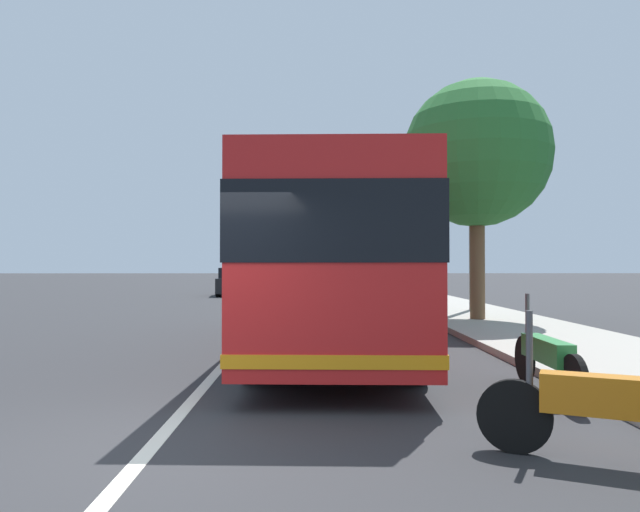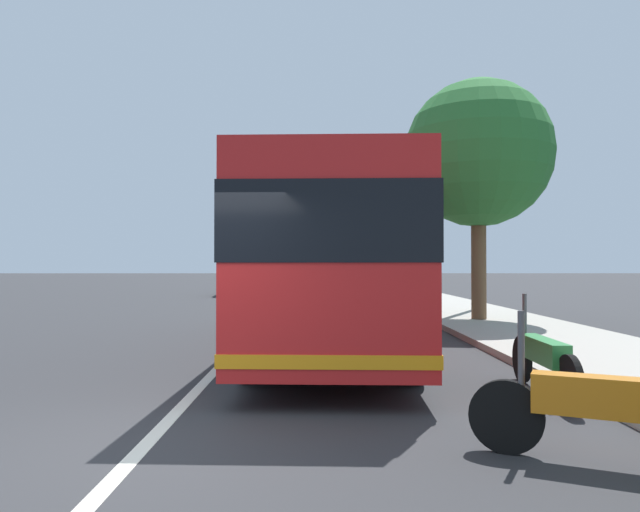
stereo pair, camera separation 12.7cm
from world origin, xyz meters
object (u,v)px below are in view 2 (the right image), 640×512
(car_oncoming, at_px, (318,289))
(roadside_tree_mid_block, at_px, (478,154))
(car_side_street, at_px, (239,282))
(utility_pole, at_px, (474,206))
(coach_bus, at_px, (333,259))
(motorcycle_mid_row, at_px, (543,358))
(motorcycle_nearest_curb, at_px, (613,409))
(car_behind_bus, at_px, (258,280))

(car_oncoming, relative_size, roadside_tree_mid_block, 0.66)
(car_side_street, xyz_separation_m, utility_pole, (-12.24, -9.71, 2.99))
(coach_bus, height_order, motorcycle_mid_row, coach_bus)
(coach_bus, height_order, car_oncoming, coach_bus)
(coach_bus, height_order, motorcycle_nearest_curb, coach_bus)
(coach_bus, bearing_deg, utility_pole, -29.43)
(utility_pole, bearing_deg, car_behind_bus, 26.42)
(motorcycle_nearest_curb, xyz_separation_m, motorcycle_mid_row, (2.69, -0.47, -0.01))
(coach_bus, bearing_deg, car_oncoming, 3.67)
(car_behind_bus, distance_m, roadside_tree_mid_block, 24.10)
(coach_bus, bearing_deg, motorcycle_nearest_curb, -160.55)
(car_oncoming, bearing_deg, coach_bus, -179.92)
(motorcycle_mid_row, distance_m, roadside_tree_mid_block, 10.20)
(motorcycle_nearest_curb, distance_m, roadside_tree_mid_block, 12.72)
(motorcycle_mid_row, bearing_deg, motorcycle_nearest_curb, 171.94)
(motorcycle_nearest_curb, xyz_separation_m, car_behind_bus, (33.91, 6.33, 0.20))
(car_oncoming, relative_size, car_side_street, 1.04)
(motorcycle_nearest_curb, relative_size, motorcycle_mid_row, 0.93)
(motorcycle_nearest_curb, xyz_separation_m, car_oncoming, (18.04, 2.37, 0.23))
(car_oncoming, distance_m, utility_pole, 6.79)
(coach_bus, relative_size, car_oncoming, 2.30)
(car_behind_bus, bearing_deg, coach_bus, 9.01)
(car_oncoming, xyz_separation_m, car_behind_bus, (15.87, 3.96, -0.03))
(roadside_tree_mid_block, bearing_deg, car_side_street, 29.63)
(car_side_street, bearing_deg, motorcycle_nearest_curb, 9.60)
(car_side_street, distance_m, roadside_tree_mid_block, 18.47)
(motorcycle_nearest_curb, xyz_separation_m, utility_pole, (15.15, -2.99, 3.22))
(motorcycle_mid_row, xyz_separation_m, car_oncoming, (15.35, 2.84, 0.24))
(motorcycle_nearest_curb, height_order, roadside_tree_mid_block, roadside_tree_mid_block)
(car_oncoming, bearing_deg, car_behind_bus, 12.79)
(coach_bus, bearing_deg, car_side_street, 15.03)
(motorcycle_mid_row, relative_size, roadside_tree_mid_block, 0.34)
(coach_bus, xyz_separation_m, car_side_street, (20.49, 4.60, -1.08))
(coach_bus, distance_m, car_oncoming, 11.19)
(motorcycle_nearest_curb, height_order, car_side_street, car_side_street)
(car_oncoming, distance_m, car_behind_bus, 16.35)
(car_oncoming, distance_m, roadside_tree_mid_block, 8.80)
(coach_bus, xyz_separation_m, roadside_tree_mid_block, (4.84, -4.30, 3.05))
(motorcycle_mid_row, relative_size, car_oncoming, 0.51)
(car_side_street, bearing_deg, utility_pole, 34.25)
(car_oncoming, height_order, utility_pole, utility_pole)
(car_oncoming, xyz_separation_m, utility_pole, (-2.89, -5.37, 2.99))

